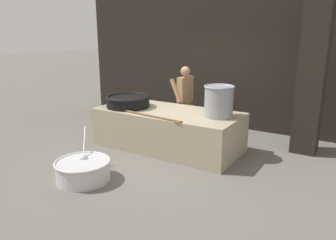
% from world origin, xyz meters
% --- Properties ---
extents(ground_plane, '(60.00, 60.00, 0.00)m').
position_xyz_m(ground_plane, '(0.00, 0.00, 0.00)').
color(ground_plane, '#666059').
extents(back_wall, '(7.99, 0.24, 3.46)m').
position_xyz_m(back_wall, '(0.00, 2.33, 1.73)').
color(back_wall, black).
rests_on(back_wall, ground_plane).
extents(support_pillar, '(0.49, 0.49, 3.46)m').
position_xyz_m(support_pillar, '(2.53, 1.30, 1.73)').
color(support_pillar, black).
rests_on(support_pillar, ground_plane).
extents(hearth_platform, '(3.04, 1.41, 0.81)m').
position_xyz_m(hearth_platform, '(0.00, 0.00, 0.41)').
color(hearth_platform, tan).
rests_on(hearth_platform, ground_plane).
extents(giant_wok_near, '(0.98, 0.98, 0.25)m').
position_xyz_m(giant_wok_near, '(-0.93, -0.16, 0.95)').
color(giant_wok_near, black).
rests_on(giant_wok_near, hearth_platform).
extents(stock_pot, '(0.59, 0.59, 0.61)m').
position_xyz_m(stock_pot, '(1.09, 0.10, 1.13)').
color(stock_pot, gray).
rests_on(stock_pot, hearth_platform).
extents(stirring_paddle, '(1.56, 0.22, 0.04)m').
position_xyz_m(stirring_paddle, '(-0.01, -0.61, 0.83)').
color(stirring_paddle, brown).
rests_on(stirring_paddle, hearth_platform).
extents(cook, '(0.40, 0.61, 1.64)m').
position_xyz_m(cook, '(-0.15, 1.00, 0.89)').
color(cook, '#9E7551').
rests_on(cook, ground_plane).
extents(prep_bowl_vegetables, '(0.96, 1.04, 0.73)m').
position_xyz_m(prep_bowl_vegetables, '(-0.36, -2.12, 0.19)').
color(prep_bowl_vegetables, silver).
rests_on(prep_bowl_vegetables, ground_plane).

